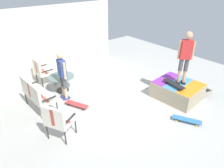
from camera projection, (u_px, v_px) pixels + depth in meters
ground_plane at (119, 108)px, 6.56m from camera, size 12.00×12.00×0.10m
house_facade at (48, 41)px, 8.20m from camera, size 0.23×6.00×2.69m
skate_ramp at (178, 90)px, 6.92m from camera, size 1.55×2.07×0.56m
patio_bench at (35, 93)px, 6.09m from camera, size 1.28×0.62×1.02m
patio_chair_near_house at (41, 70)px, 7.55m from camera, size 0.62×0.55×1.02m
patio_chair_by_wall at (57, 119)px, 4.99m from camera, size 0.81×0.78×1.02m
patio_table at (62, 80)px, 7.26m from camera, size 0.90×0.90×0.57m
person_watching at (62, 73)px, 6.54m from camera, size 0.48×0.25×1.64m
person_skater at (185, 54)px, 6.30m from camera, size 0.38×0.37×1.71m
skateboard_by_bench at (77, 104)px, 6.50m from camera, size 0.81×0.51×0.10m
skateboard_spare at (187, 120)px, 5.81m from camera, size 0.80×0.54×0.10m
skateboard_on_ramp at (174, 84)px, 6.53m from camera, size 0.82×0.31×0.10m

